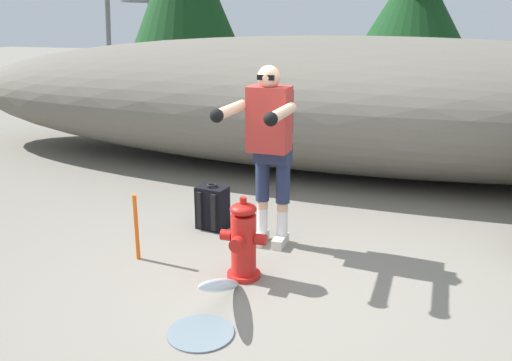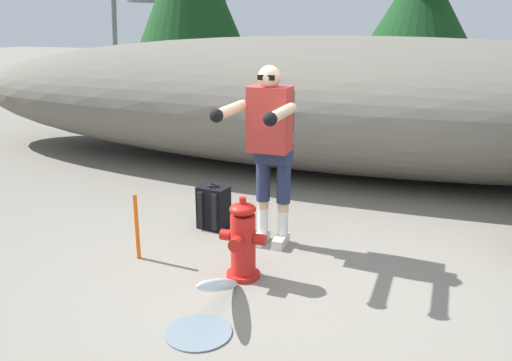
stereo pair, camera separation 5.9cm
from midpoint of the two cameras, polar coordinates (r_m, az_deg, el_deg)
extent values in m
cube|color=slate|center=(4.50, 2.11, -10.57)|extent=(56.00, 56.00, 0.04)
ellipsoid|color=#666056|center=(7.57, 9.85, 8.06)|extent=(12.64, 3.20, 1.83)
cylinder|color=red|center=(4.50, -1.70, -9.99)|extent=(0.28, 0.28, 0.04)
cylinder|color=red|center=(4.38, -1.73, -6.81)|extent=(0.21, 0.21, 0.51)
ellipsoid|color=red|center=(4.27, -1.77, -3.09)|extent=(0.22, 0.22, 0.10)
cylinder|color=red|center=(4.25, -1.78, -2.14)|extent=(0.06, 0.06, 0.05)
cylinder|color=red|center=(4.41, -3.55, -5.83)|extent=(0.09, 0.09, 0.09)
cylinder|color=red|center=(4.32, 0.12, -6.32)|extent=(0.09, 0.09, 0.09)
cylinder|color=red|center=(4.23, -2.43, -6.82)|extent=(0.11, 0.09, 0.11)
ellipsoid|color=silver|center=(4.00, -4.29, -11.10)|extent=(0.10, 0.77, 0.43)
cylinder|color=slate|center=(3.81, -6.40, -15.86)|extent=(0.46, 0.46, 0.01)
cube|color=beige|center=(5.07, 2.27, -6.47)|extent=(0.11, 0.26, 0.09)
cylinder|color=white|center=(5.06, 2.49, -4.50)|extent=(0.10, 0.10, 0.24)
cylinder|color=#DBAD89|center=(5.00, 2.52, -2.79)|extent=(0.10, 0.10, 0.08)
cylinder|color=#232D4C|center=(4.92, 2.55, -0.09)|extent=(0.13, 0.13, 0.41)
cube|color=beige|center=(5.12, 0.12, -6.17)|extent=(0.11, 0.26, 0.09)
cylinder|color=white|center=(5.11, 0.34, -4.22)|extent=(0.10, 0.10, 0.24)
cylinder|color=#DBAD89|center=(5.06, 0.35, -2.53)|extent=(0.10, 0.10, 0.08)
cylinder|color=#232D4C|center=(4.98, 0.35, 0.13)|extent=(0.13, 0.13, 0.41)
cube|color=#232D4C|center=(4.88, 1.47, 2.89)|extent=(0.32, 0.21, 0.16)
cube|color=#B2332D|center=(4.70, 1.07, 6.55)|extent=(0.36, 0.25, 0.57)
cube|color=#23284C|center=(4.88, 1.82, 7.28)|extent=(0.28, 0.17, 0.40)
sphere|color=#DBAD89|center=(4.63, 1.01, 10.98)|extent=(0.20, 0.20, 0.20)
cube|color=black|center=(4.55, 0.67, 10.93)|extent=(0.15, 0.02, 0.04)
cylinder|color=#DBAD89|center=(4.27, 2.31, 7.18)|extent=(0.10, 0.58, 0.09)
sphere|color=black|center=(4.01, 1.16, 6.56)|extent=(0.11, 0.11, 0.11)
cylinder|color=#DBAD89|center=(4.42, -3.20, 7.51)|extent=(0.10, 0.58, 0.09)
sphere|color=black|center=(4.17, -4.63, 6.91)|extent=(0.11, 0.11, 0.11)
cube|color=black|center=(5.42, -4.98, -2.92)|extent=(0.33, 0.24, 0.44)
cube|color=black|center=(5.55, -4.25, -3.15)|extent=(0.22, 0.09, 0.20)
torus|color=black|center=(5.34, -5.05, -0.50)|extent=(0.10, 0.10, 0.02)
cube|color=black|center=(5.37, -6.38, -3.15)|extent=(0.05, 0.04, 0.37)
cube|color=black|center=(5.29, -4.88, -3.44)|extent=(0.05, 0.04, 0.37)
cylinder|color=#47331E|center=(14.49, -7.42, 10.88)|extent=(0.35, 0.35, 1.07)
cylinder|color=#47331E|center=(13.62, 15.84, 10.39)|extent=(0.31, 0.31, 1.25)
cone|color=#143D19|center=(13.55, 16.45, 17.65)|extent=(2.59, 2.59, 2.20)
cylinder|color=slate|center=(19.35, -4.20, 18.54)|extent=(0.97, 0.97, 5.16)
cylinder|color=slate|center=(20.50, -11.42, 18.18)|extent=(0.97, 0.97, 5.16)
cylinder|color=slate|center=(18.23, -15.70, 18.07)|extent=(0.97, 0.97, 5.16)
torus|color=slate|center=(18.71, -9.78, 18.40)|extent=(2.86, 2.86, 0.10)
cylinder|color=#E55914|center=(4.82, -12.99, -4.91)|extent=(0.04, 0.04, 0.60)
camera|label=1|loc=(0.03, -90.38, -0.12)|focal=37.48mm
camera|label=2|loc=(0.03, 89.62, 0.12)|focal=37.48mm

